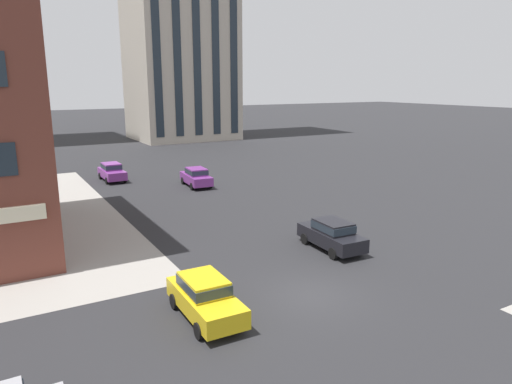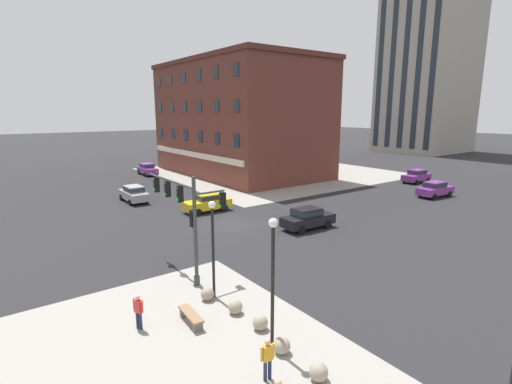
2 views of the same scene
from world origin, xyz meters
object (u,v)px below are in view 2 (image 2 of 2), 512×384
Objects in this scene: pedestrian_near_bench at (268,357)px; car_main_southbound_near at (134,193)px; bollard_sphere_curb_c at (260,323)px; car_main_northbound_far at (435,189)px; street_lamp_mid_sidewalk at (273,269)px; car_main_northbound_near at (308,217)px; bollard_sphere_curb_a at (207,294)px; pedestrian_walking_east at (138,310)px; car_main_southbound_far at (208,202)px; traffic_signal_main at (186,210)px; car_cross_westbound at (417,176)px; car_cross_eastbound at (147,169)px; bollard_sphere_curb_b at (235,307)px; bench_near_signal at (191,316)px; bollard_sphere_curb_e at (319,372)px; bollard_sphere_curb_d at (282,346)px; street_lamp_corner_near at (213,237)px.

car_main_southbound_near is (-29.11, 5.43, 0.03)m from pedestrian_near_bench.
car_main_northbound_far is at bearing 106.91° from bollard_sphere_curb_c.
street_lamp_mid_sidewalk is at bearing -8.49° from car_main_southbound_near.
car_main_northbound_near is 0.99× the size of car_main_northbound_far.
bollard_sphere_curb_a is 0.42× the size of pedestrian_walking_east.
bollard_sphere_curb_c is 0.15× the size of car_main_southbound_far.
car_main_southbound_near reaches higher than pedestrian_walking_east.
traffic_signal_main reaches higher than bollard_sphere_curb_a.
car_cross_westbound is at bearing 114.88° from pedestrian_near_bench.
car_cross_eastbound is (-15.67, 7.43, 0.00)m from car_main_southbound_near.
car_cross_eastbound is (-40.40, 11.30, 0.59)m from bollard_sphere_curb_b.
bollard_sphere_curb_b is (1.89, 0.40, 0.00)m from bollard_sphere_curb_a.
pedestrian_near_bench reaches higher than bench_near_signal.
bollard_sphere_curb_a is at bearing -72.67° from car_cross_westbound.
car_main_southbound_near is at bearing -155.37° from car_main_northbound_near.
bollard_sphere_curb_c is 32.22m from car_main_northbound_far.
bollard_sphere_curb_c is at bearing -73.09° from car_main_northbound_far.
bench_near_signal is 2.25m from pedestrian_walking_east.
bollard_sphere_curb_e is 30.45m from car_main_southbound_near.
bollard_sphere_curb_a is at bearing -177.85° from bollard_sphere_curb_d.
bench_near_signal is at bearing -13.65° from car_main_southbound_near.
street_lamp_mid_sidewalk is 1.17× the size of car_main_northbound_far.
pedestrian_walking_east is at bearing -139.87° from street_lamp_mid_sidewalk.
bollard_sphere_curb_d is 0.42× the size of pedestrian_walking_east.
traffic_signal_main is at bearing -85.27° from car_main_northbound_far.
traffic_signal_main reaches higher than car_cross_eastbound.
car_main_southbound_far is 1.00× the size of car_cross_westbound.
bollard_sphere_curb_d is at bearing -65.39° from car_cross_westbound.
pedestrian_near_bench is at bearing -32.50° from bollard_sphere_curb_c.
street_lamp_mid_sidewalk reaches higher than bollard_sphere_curb_a.
pedestrian_near_bench is at bearing -48.34° from car_main_northbound_near.
bollard_sphere_curb_e is (1.91, 0.04, 0.00)m from bollard_sphere_curb_d.
pedestrian_walking_east is 19.61m from car_main_southbound_far.
bollard_sphere_curb_b is 4.27m from pedestrian_walking_east.
traffic_signal_main reaches higher than bollard_sphere_curb_b.
bollard_sphere_curb_e is 1.85m from pedestrian_near_bench.
car_main_northbound_far is at bearing 109.73° from bollard_sphere_curb_d.
car_main_southbound_far is at bearing 151.66° from street_lamp_corner_near.
car_main_northbound_near reaches higher than bollard_sphere_curb_c.
car_main_southbound_near is at bearing 172.39° from bollard_sphere_curb_e.
car_main_southbound_far is 29.44m from car_cross_westbound.
pedestrian_walking_east is 0.35× the size of car_main_northbound_near.
bollard_sphere_curb_a is 0.15× the size of car_main_southbound_near.
bench_near_signal is 0.35× the size of street_lamp_mid_sidewalk.
street_lamp_corner_near is 23.17m from car_main_southbound_near.
car_main_southbound_near is at bearing 170.44° from street_lamp_corner_near.
street_lamp_corner_near reaches higher than pedestrian_near_bench.
street_lamp_mid_sidewalk is 33.08m from car_main_northbound_far.
car_main_northbound_far is (-6.25, 34.94, 0.02)m from pedestrian_walking_east.
street_lamp_mid_sidewalk is at bearing 136.30° from pedestrian_near_bench.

